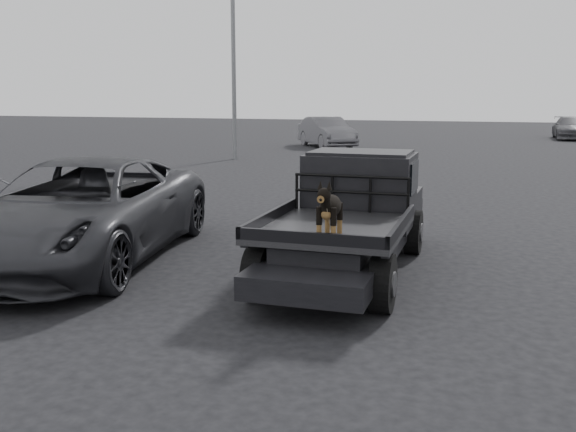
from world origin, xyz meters
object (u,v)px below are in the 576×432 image
(parked_suv, at_px, (81,211))
(distant_car_b, at_px, (571,128))
(dog, at_px, (330,211))
(distant_car_a, at_px, (327,132))
(flatbed_ute, at_px, (347,243))

(parked_suv, xyz_separation_m, distant_car_b, (10.89, 33.98, -0.16))
(dog, height_order, distant_car_a, dog)
(dog, distance_m, distant_car_a, 25.59)
(flatbed_ute, xyz_separation_m, parked_suv, (-4.32, -0.63, 0.37))
(parked_suv, height_order, distant_car_a, parked_suv)
(parked_suv, bearing_deg, distant_car_b, 62.76)
(flatbed_ute, distance_m, dog, 2.03)
(distant_car_a, bearing_deg, parked_suv, -120.61)
(parked_suv, bearing_deg, flatbed_ute, -1.19)
(flatbed_ute, distance_m, distant_car_b, 33.99)
(parked_suv, distance_m, distant_car_a, 23.64)
(flatbed_ute, bearing_deg, dog, -84.72)
(dog, xyz_separation_m, distant_car_b, (6.40, 35.19, -0.61))
(flatbed_ute, height_order, dog, dog)
(distant_car_a, xyz_separation_m, distant_car_b, (12.73, 10.41, -0.10))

